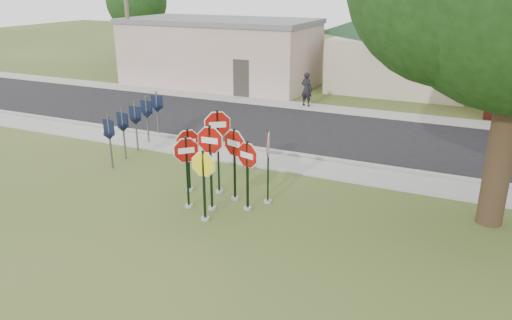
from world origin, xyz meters
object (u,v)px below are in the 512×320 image
at_px(utility_pole_near, 126,6).
at_px(pedestrian, 307,89).
at_px(stop_sign_center, 210,155).
at_px(stop_sign_left, 187,163).
at_px(stop_sign_yellow, 204,178).

xyz_separation_m(utility_pole_near, pedestrian, (12.23, -0.82, -4.00)).
height_order(stop_sign_center, stop_sign_left, stop_sign_center).
xyz_separation_m(stop_sign_center, stop_sign_yellow, (0.17, -0.70, -0.42)).
bearing_deg(stop_sign_yellow, stop_sign_left, 149.15).
relative_size(utility_pole_near, pedestrian, 5.23).
distance_m(stop_sign_yellow, pedestrian, 14.23).
height_order(stop_sign_center, utility_pole_near, utility_pole_near).
relative_size(stop_sign_center, stop_sign_yellow, 1.24).
distance_m(stop_sign_center, pedestrian, 13.53).
bearing_deg(stop_sign_yellow, utility_pole_near, 133.55).
xyz_separation_m(stop_sign_center, pedestrian, (-1.77, 13.40, -0.73)).
height_order(stop_sign_left, pedestrian, stop_sign_left).
relative_size(stop_sign_center, stop_sign_left, 1.17).
distance_m(stop_sign_left, utility_pole_near, 19.92).
bearing_deg(utility_pole_near, pedestrian, -3.85).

